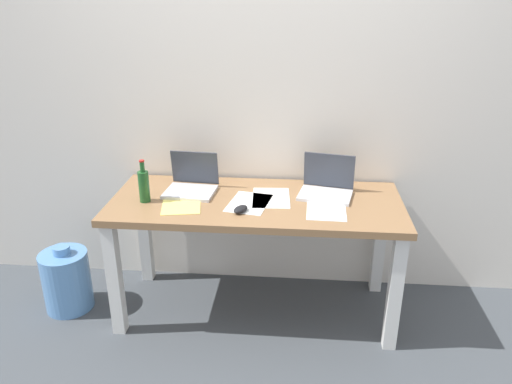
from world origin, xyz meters
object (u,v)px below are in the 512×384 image
laptop_left (192,184)px  computer_mouse (241,209)px  desk (256,217)px  laptop_right (326,187)px  water_cooler_jug (67,280)px  beer_bottle (144,185)px

laptop_left → computer_mouse: laptop_left is taller
desk → laptop_right: 0.45m
laptop_left → water_cooler_jug: bearing=-166.6°
laptop_left → computer_mouse: size_ratio=3.04×
beer_bottle → water_cooler_jug: beer_bottle is taller
laptop_left → laptop_right: bearing=1.5°
laptop_left → laptop_right: size_ratio=0.91×
laptop_left → laptop_right: (0.79, 0.02, 0.00)m
desk → water_cooler_jug: desk is taller
beer_bottle → laptop_right: bearing=10.7°
laptop_right → beer_bottle: (-1.02, -0.19, 0.05)m
laptop_right → laptop_left: bearing=-178.5°
beer_bottle → computer_mouse: 0.57m
laptop_right → desk: bearing=-163.0°
desk → water_cooler_jug: bearing=-175.9°
desk → laptop_right: size_ratio=4.93×
beer_bottle → computer_mouse: (0.55, -0.10, -0.08)m
laptop_left → beer_bottle: beer_bottle is taller
water_cooler_jug → desk: bearing=4.1°
beer_bottle → water_cooler_jug: 0.84m
laptop_right → water_cooler_jug: (-1.56, -0.20, -0.59)m
computer_mouse → water_cooler_jug: size_ratio=0.23×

